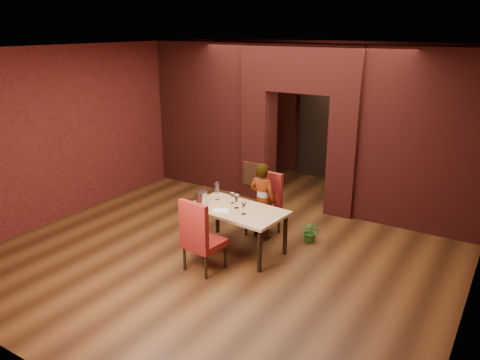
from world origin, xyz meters
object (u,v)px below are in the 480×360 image
object	(u,v)px
wine_glass_b	(236,201)
wine_glass_c	(244,208)
wine_glass_a	(232,198)
wine_bucket	(201,199)
chair_far	(263,205)
chair_near	(204,234)
potted_plant	(311,231)
person_seated	(262,200)
dining_table	(237,230)
water_bottle	(217,191)

from	to	relation	value
wine_glass_b	wine_glass_c	world-z (taller)	wine_glass_b
wine_glass_a	wine_bucket	distance (m)	0.52
chair_far	wine_glass_c	bearing A→B (deg)	-75.57
chair_near	potted_plant	world-z (taller)	chair_near
person_seated	wine_glass_c	distance (m)	0.85
dining_table	chair_near	xyz separation A→B (m)	(-0.07, -0.78, 0.20)
wine_bucket	wine_glass_c	bearing A→B (deg)	3.78
chair_far	wine_bucket	xyz separation A→B (m)	(-0.61, -0.97, 0.30)
chair_far	water_bottle	distance (m)	0.89
chair_near	wine_glass_a	distance (m)	0.99
wine_glass_b	potted_plant	bearing A→B (deg)	45.03
chair_far	wine_glass_c	distance (m)	0.98
wine_glass_c	potted_plant	xyz separation A→B (m)	(0.68, 1.07, -0.64)
chair_far	water_bottle	size ratio (longest dim) A/B	3.45
chair_near	wine_bucket	xyz separation A→B (m)	(-0.49, 0.59, 0.28)
wine_bucket	potted_plant	bearing A→B (deg)	37.54
wine_glass_b	wine_bucket	world-z (taller)	wine_bucket
chair_far	wine_bucket	distance (m)	1.19
wine_glass_a	wine_glass_c	xyz separation A→B (m)	(0.41, -0.31, 0.01)
chair_near	potted_plant	distance (m)	2.01
chair_near	water_bottle	size ratio (longest dim) A/B	3.58
dining_table	wine_glass_c	xyz separation A→B (m)	(0.22, -0.13, 0.46)
wine_glass_c	person_seated	bearing A→B (deg)	99.18
wine_glass_b	chair_near	bearing A→B (deg)	-94.19
chair_far	wine_glass_a	bearing A→B (deg)	-107.21
wine_glass_a	potted_plant	size ratio (longest dim) A/B	0.47
wine_glass_c	water_bottle	world-z (taller)	water_bottle
wine_glass_a	wine_glass_b	xyz separation A→B (m)	(0.18, -0.15, 0.02)
dining_table	wine_bucket	size ratio (longest dim) A/B	6.53
chair_near	wine_bucket	bearing A→B (deg)	-44.04
person_seated	potted_plant	xyz separation A→B (m)	(0.82, 0.25, -0.48)
wine_bucket	chair_near	bearing A→B (deg)	-50.48
person_seated	wine_glass_b	world-z (taller)	person_seated
water_bottle	potted_plant	xyz separation A→B (m)	(1.40, 0.76, -0.70)
wine_glass_c	wine_bucket	distance (m)	0.78
dining_table	potted_plant	world-z (taller)	dining_table
chair_far	person_seated	world-z (taller)	person_seated
dining_table	wine_bucket	world-z (taller)	wine_bucket
wine_glass_c	water_bottle	distance (m)	0.78
person_seated	wine_glass_c	world-z (taller)	person_seated
dining_table	water_bottle	xyz separation A→B (m)	(-0.50, 0.18, 0.53)
wine_glass_a	wine_glass_b	distance (m)	0.23
chair_far	potted_plant	xyz separation A→B (m)	(0.85, 0.15, -0.36)
wine_glass_a	water_bottle	size ratio (longest dim) A/B	0.56
dining_table	person_seated	world-z (taller)	person_seated
dining_table	chair_near	size ratio (longest dim) A/B	1.37
dining_table	water_bottle	bearing A→B (deg)	165.25
wine_glass_a	wine_glass_c	world-z (taller)	wine_glass_c
chair_near	wine_glass_b	size ratio (longest dim) A/B	5.01
wine_glass_c	water_bottle	size ratio (longest dim) A/B	0.62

